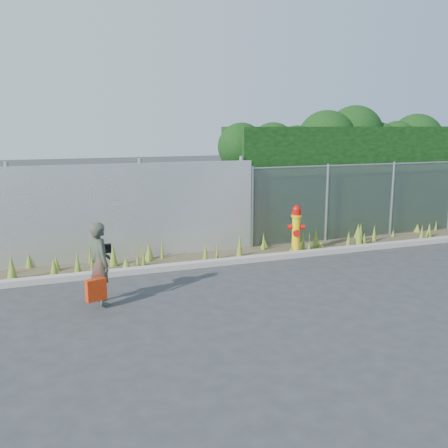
% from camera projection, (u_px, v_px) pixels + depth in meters
% --- Properties ---
extents(ground, '(80.00, 80.00, 0.00)m').
position_uv_depth(ground, '(265.00, 288.00, 9.49)').
color(ground, '#313133').
rests_on(ground, ground).
extents(curb, '(16.00, 0.22, 0.12)m').
position_uv_depth(curb, '(230.00, 261.00, 11.13)').
color(curb, '#A09990').
rests_on(curb, ground).
extents(weed_strip, '(16.00, 1.32, 0.54)m').
position_uv_depth(weed_strip, '(223.00, 251.00, 11.69)').
color(weed_strip, '#4A3F2A').
rests_on(weed_strip, ground).
extents(corrugated_fence, '(8.50, 0.21, 2.30)m').
position_uv_depth(corrugated_fence, '(72.00, 215.00, 10.91)').
color(corrugated_fence, '#B2B5B9').
rests_on(corrugated_fence, ground).
extents(chainlink_fence, '(6.50, 0.07, 2.05)m').
position_uv_depth(chainlink_fence, '(360.00, 201.00, 13.51)').
color(chainlink_fence, gray).
rests_on(chainlink_fence, ground).
extents(hedge, '(7.70, 1.85, 3.60)m').
position_uv_depth(hedge, '(347.00, 164.00, 14.34)').
color(hedge, black).
rests_on(hedge, ground).
extents(fire_hydrant, '(0.40, 0.36, 1.21)m').
position_uv_depth(fire_hydrant, '(296.00, 230.00, 11.88)').
color(fire_hydrant, yellow).
rests_on(fire_hydrant, ground).
extents(woman, '(0.41, 0.56, 1.44)m').
position_uv_depth(woman, '(101.00, 263.00, 8.53)').
color(woman, '#0F6347').
rests_on(woman, ground).
extents(red_tote_bag, '(0.34, 0.12, 0.44)m').
position_uv_depth(red_tote_bag, '(96.00, 290.00, 8.29)').
color(red_tote_bag, red).
extents(black_shoulder_bag, '(0.21, 0.09, 0.16)m').
position_uv_depth(black_shoulder_bag, '(105.00, 248.00, 8.76)').
color(black_shoulder_bag, black).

